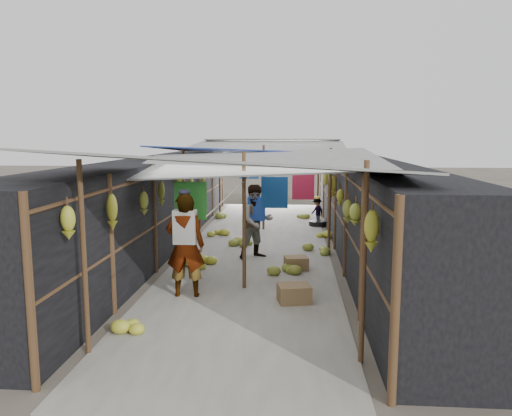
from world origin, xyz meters
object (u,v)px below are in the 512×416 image
(black_basin, at_px, (318,224))
(vendor_seated, at_px, (317,211))
(crate_near, at_px, (294,294))
(vendor_elderly, at_px, (185,246))
(shopper_blue, at_px, (256,222))

(black_basin, xyz_separation_m, vendor_seated, (0.00, 0.39, 0.35))
(crate_near, bearing_deg, black_basin, 72.49)
(black_basin, height_order, vendor_elderly, vendor_elderly)
(crate_near, height_order, black_basin, crate_near)
(shopper_blue, xyz_separation_m, vendor_seated, (1.65, 4.73, -0.45))
(vendor_seated, bearing_deg, crate_near, -39.58)
(shopper_blue, bearing_deg, black_basin, 37.51)
(black_basin, relative_size, shopper_blue, 0.32)
(black_basin, distance_m, vendor_seated, 0.52)
(shopper_blue, bearing_deg, vendor_elderly, -141.40)
(vendor_seated, bearing_deg, shopper_blue, -53.32)
(black_basin, bearing_deg, shopper_blue, -110.77)
(black_basin, xyz_separation_m, vendor_elderly, (-2.70, -7.29, 0.86))
(vendor_elderly, bearing_deg, black_basin, -115.68)
(crate_near, xyz_separation_m, black_basin, (0.75, 7.50, -0.08))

